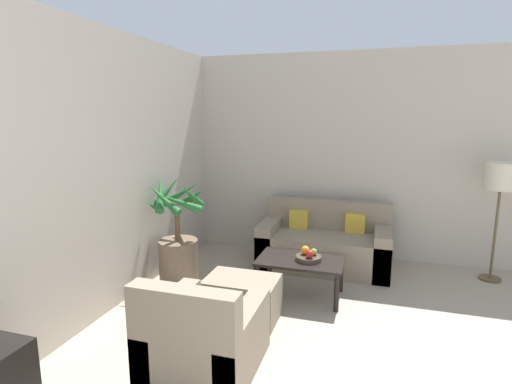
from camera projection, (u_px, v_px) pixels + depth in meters
The scene contains 12 objects.
wall_back at pixel (441, 159), 4.96m from camera, with size 7.99×0.06×2.70m.
wall_left at pixel (1, 195), 2.74m from camera, with size 0.06×8.23×2.70m.
potted_palm at pixel (178, 245), 4.54m from camera, with size 0.65×0.71×1.24m.
sofa_loveseat at pixel (324, 245), 5.03m from camera, with size 1.59×0.78×0.80m.
floor_lamp at pixel (501, 181), 4.45m from camera, with size 0.35×0.35×1.37m.
coffee_table at pixel (301, 264), 4.18m from camera, with size 0.89×0.56×0.41m.
fruit_bowl at pixel (309, 258), 4.13m from camera, with size 0.27×0.27×0.05m.
apple_red at pixel (310, 254), 4.06m from camera, with size 0.08×0.08×0.08m.
apple_green at pixel (314, 252), 4.14m from camera, with size 0.07×0.07×0.07m.
orange_fruit at pixel (305, 250), 4.16m from camera, with size 0.09×0.09×0.09m.
armchair at pixel (204, 338), 2.97m from camera, with size 0.78×0.84×0.78m.
ottoman at pixel (242, 298), 3.74m from camera, with size 0.67×0.45×0.40m.
Camera 1 is at (-0.76, 1.26, 1.89)m, focal length 28.00 mm.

